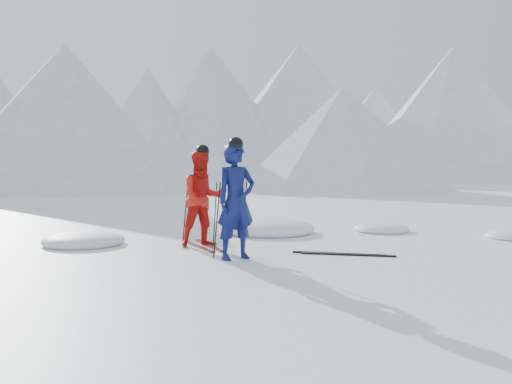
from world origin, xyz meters
name	(u,v)px	position (x,y,z in m)	size (l,w,h in m)	color
ground	(351,246)	(0.00, 0.00, 0.00)	(160.00, 160.00, 0.00)	white
mountain_range	(182,103)	(5.71, 35.31, 6.72)	(106.15, 62.94, 15.53)	#B2BCD1
skier_blue	(236,201)	(-2.67, -0.55, 1.00)	(0.73, 0.48, 2.01)	#0D144E
skier_red	(203,198)	(-2.78, 1.05, 0.96)	(0.94, 0.73, 1.93)	red
pole_blue_left	(217,221)	(-2.97, -0.40, 0.67)	(0.02, 0.02, 1.34)	black
pole_blue_right	(244,219)	(-2.42, -0.30, 0.67)	(0.02, 0.02, 1.34)	black
pole_red_left	(185,214)	(-3.08, 1.30, 0.64)	(0.02, 0.02, 1.29)	black
pole_red_right	(215,213)	(-2.48, 1.20, 0.64)	(0.02, 0.02, 1.29)	black
ski_worn_left	(197,246)	(-2.90, 1.05, 0.01)	(0.09, 1.70, 0.03)	black
ski_worn_right	(209,245)	(-2.66, 1.05, 0.01)	(0.09, 1.70, 0.03)	black
ski_loose_a	(339,254)	(-0.77, -0.82, 0.01)	(0.09, 1.70, 0.03)	black
ski_loose_b	(348,255)	(-0.67, -0.97, 0.01)	(0.09, 1.70, 0.03)	black
snow_lumps	(260,235)	(-1.09, 2.14, 0.00)	(10.23, 4.62, 0.49)	white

